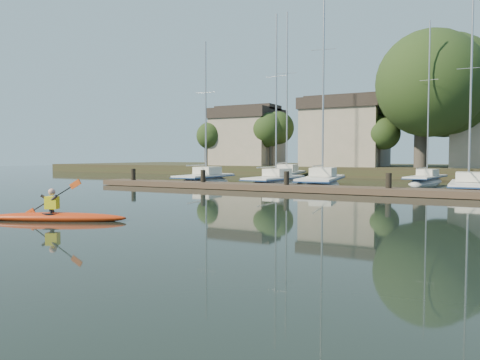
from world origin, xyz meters
The scene contains 10 objects.
ground centered at (0.00, 0.00, 0.00)m, with size 160.00×160.00×0.00m, color black.
kayak centered at (-4.73, -1.60, 0.18)m, with size 4.50×2.54×1.49m.
dock centered at (0.00, 14.00, 0.20)m, with size 34.00×2.00×1.80m.
sailboat_0 centered at (-12.06, 19.01, -0.20)m, with size 2.58×7.94×12.45m.
sailboat_1 centered at (-6.09, 19.20, -0.19)m, with size 2.21×8.42×13.72m.
sailboat_2 centered at (-2.45, 19.07, -0.20)m, with size 3.80×10.09×16.31m.
sailboat_3 centered at (6.77, 18.07, -0.19)m, with size 2.27×7.86×12.58m.
sailboat_5 centered at (-8.64, 27.51, -0.21)m, with size 4.19×10.30×16.62m.
sailboat_6 centered at (3.37, 27.76, -0.16)m, with size 2.87×8.97×14.01m.
shore centered at (1.61, 40.29, 3.23)m, with size 90.00×25.25×12.75m.
Camera 1 is at (7.86, -12.25, 2.15)m, focal length 35.00 mm.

